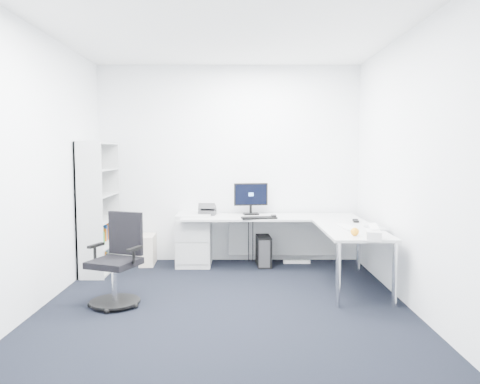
{
  "coord_description": "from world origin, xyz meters",
  "views": [
    {
      "loc": [
        0.13,
        -4.4,
        1.51
      ],
      "look_at": [
        0.15,
        1.05,
        1.05
      ],
      "focal_mm": 35.0,
      "sensor_mm": 36.0,
      "label": 1
    }
  ],
  "objects_px": {
    "laptop": "(377,219)",
    "monitor": "(251,198)",
    "bookshelf": "(99,207)",
    "l_desk": "(272,246)",
    "task_chair": "(114,260)"
  },
  "relations": [
    {
      "from": "l_desk",
      "to": "bookshelf",
      "type": "xyz_separation_m",
      "value": [
        -2.17,
        0.05,
        0.49
      ]
    },
    {
      "from": "bookshelf",
      "to": "l_desk",
      "type": "bearing_deg",
      "value": -1.32
    },
    {
      "from": "l_desk",
      "to": "monitor",
      "type": "height_order",
      "value": "monitor"
    },
    {
      "from": "monitor",
      "to": "laptop",
      "type": "distance_m",
      "value": 1.8
    },
    {
      "from": "laptop",
      "to": "monitor",
      "type": "bearing_deg",
      "value": 137.0
    },
    {
      "from": "laptop",
      "to": "bookshelf",
      "type": "bearing_deg",
      "value": 165.07
    },
    {
      "from": "l_desk",
      "to": "laptop",
      "type": "xyz_separation_m",
      "value": [
        1.11,
        -0.7,
        0.44
      ]
    },
    {
      "from": "l_desk",
      "to": "task_chair",
      "type": "distance_m",
      "value": 2.08
    },
    {
      "from": "task_chair",
      "to": "l_desk",
      "type": "bearing_deg",
      "value": 59.31
    },
    {
      "from": "bookshelf",
      "to": "task_chair",
      "type": "height_order",
      "value": "bookshelf"
    },
    {
      "from": "bookshelf",
      "to": "laptop",
      "type": "xyz_separation_m",
      "value": [
        3.28,
        -0.75,
        -0.04
      ]
    },
    {
      "from": "task_chair",
      "to": "laptop",
      "type": "distance_m",
      "value": 2.83
    },
    {
      "from": "bookshelf",
      "to": "monitor",
      "type": "distance_m",
      "value": 1.97
    },
    {
      "from": "l_desk",
      "to": "monitor",
      "type": "xyz_separation_m",
      "value": [
        -0.25,
        0.48,
        0.56
      ]
    },
    {
      "from": "bookshelf",
      "to": "task_chair",
      "type": "xyz_separation_m",
      "value": [
        0.53,
        -1.33,
        -0.37
      ]
    }
  ]
}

